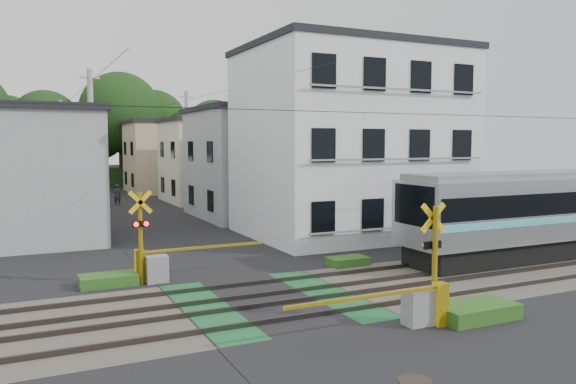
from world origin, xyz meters
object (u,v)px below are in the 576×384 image
crossing_signal_near (422,298)px  apartment_block (349,142)px  manhole_cover (415,381)px  pedestrian (117,195)px  commuter_train (574,209)px  crossing_signal_far (154,261)px

crossing_signal_near → apartment_block: bearing=65.8°
apartment_block → manhole_cover: (-8.19, -15.76, -4.64)m
crossing_signal_near → pedestrian: crossing_signal_near is taller
commuter_train → crossing_signal_far: bearing=171.8°
crossing_signal_near → apartment_block: size_ratio=0.46×
crossing_signal_far → apartment_block: (11.09, 5.84, 3.94)m
crossing_signal_far → crossing_signal_near: bearing=-54.7°
crossing_signal_near → manhole_cover: (-2.27, -2.62, -0.70)m
pedestrian → manhole_cover: pedestrian is taller
commuter_train → crossing_signal_far: size_ratio=3.52×
apartment_block → crossing_signal_near: bearing=-114.2°
apartment_block → crossing_signal_far: bearing=-152.2°
commuter_train → crossing_signal_far: 17.19m
crossing_signal_far → pedestrian: size_ratio=3.03×
pedestrian → commuter_train: bearing=124.5°
commuter_train → pedestrian: bearing=118.6°
crossing_signal_near → crossing_signal_far: same height
commuter_train → apartment_block: size_ratio=1.63×
apartment_block → manhole_cover: apartment_block is taller
crossing_signal_far → manhole_cover: 10.36m
crossing_signal_near → pedestrian: 31.62m
commuter_train → crossing_signal_near: (-11.80, -4.85, -1.12)m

